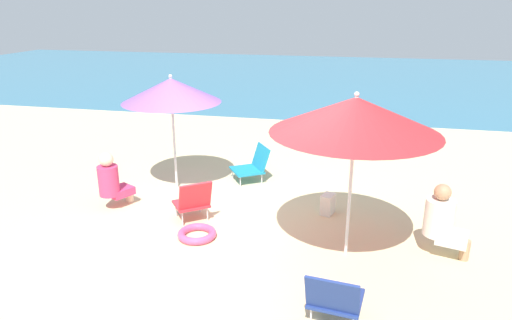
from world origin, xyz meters
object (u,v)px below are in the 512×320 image
person_a (443,220)px  person_b (112,181)px  beach_chair_b (334,298)px  beach_chair_c (193,200)px  umbrella_purple (171,90)px  swim_ring (197,234)px  beach_chair_a (253,164)px  beach_bag (328,204)px  umbrella_red (355,115)px

person_a → person_b: (-4.69, 0.38, -0.02)m
beach_chair_b → beach_chair_c: size_ratio=0.92×
umbrella_purple → person_a: (4.06, -1.36, -1.21)m
person_a → swim_ring: (-3.12, -0.26, -0.42)m
beach_chair_c → person_b: person_b is taller
umbrella_purple → beach_chair_a: size_ratio=2.46×
person_b → swim_ring: person_b is taller
umbrella_purple → beach_bag: bearing=-10.7°
umbrella_purple → swim_ring: size_ratio=3.67×
beach_bag → person_a: bearing=-30.9°
umbrella_red → beach_chair_b: (-0.07, -1.37, -1.50)m
beach_chair_b → beach_chair_c: 2.78m
umbrella_purple → beach_bag: size_ratio=6.26×
swim_ring → beach_bag: (1.66, 1.13, 0.10)m
umbrella_purple → beach_chair_c: umbrella_purple is taller
person_b → swim_ring: size_ratio=1.72×
beach_chair_a → swim_ring: (-0.27, -2.24, -0.25)m
beach_chair_c → beach_chair_a: bearing=-51.8°
person_a → person_b: 4.71m
person_a → umbrella_red: bearing=-151.1°
beach_chair_a → beach_bag: beach_chair_a is taller
beach_chair_a → umbrella_red: bearing=93.8°
umbrella_purple → swim_ring: bearing=-59.9°
person_b → beach_chair_a: bearing=-21.7°
beach_chair_a → person_a: size_ratio=0.84×
person_b → beach_bag: person_b is taller
beach_chair_c → person_a: bearing=-130.3°
beach_chair_a → swim_ring: 2.26m
umbrella_red → beach_bag: (-0.31, 1.14, -1.64)m
umbrella_red → umbrella_purple: bearing=150.8°
umbrella_red → beach_bag: 2.02m
beach_chair_a → beach_chair_c: size_ratio=1.12×
beach_chair_a → beach_chair_b: bearing=80.9°
beach_chair_b → beach_chair_c: beach_chair_c is taller
umbrella_red → person_b: bearing=169.7°
beach_chair_a → beach_bag: 1.79m
umbrella_red → person_a: size_ratio=2.21×
beach_chair_a → beach_chair_c: beach_chair_c is taller
beach_chair_a → beach_chair_c: bearing=42.0°
beach_chair_b → person_b: size_ratio=0.71×
umbrella_purple → beach_chair_c: (0.74, -1.18, -1.34)m
umbrella_red → beach_bag: bearing=105.3°
umbrella_red → beach_chair_c: size_ratio=2.95×
person_a → person_b: bearing=-168.9°
umbrella_purple → person_a: bearing=-18.5°
beach_chair_c → person_a: size_ratio=0.75×
beach_chair_c → person_b: bearing=44.4°
umbrella_purple → beach_chair_c: 1.93m
beach_chair_c → swim_ring: (0.20, -0.44, -0.28)m
umbrella_purple → beach_chair_c: size_ratio=2.76×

